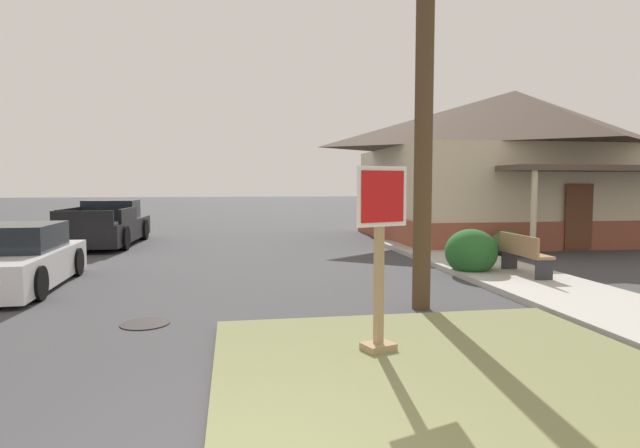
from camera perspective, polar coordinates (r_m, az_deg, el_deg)
name	(u,v)px	position (r m, az deg, el deg)	size (l,w,h in m)	color
grass_corner_patch	(468,389)	(5.56, 15.84, -16.93)	(4.98, 5.63, 0.08)	olive
sidewalk_strip	(553,289)	(10.86, 24.04, -6.53)	(2.20, 16.79, 0.12)	#B2AFA8
stop_sign	(380,263)	(6.17, 6.54, -4.25)	(0.66, 0.39, 2.17)	#A3845B
manhole_cover	(145,324)	(8.18, -18.55, -10.28)	(0.70, 0.70, 0.02)	black
parked_sedan_white	(11,261)	(11.92, -30.65, -3.47)	(2.05, 4.19, 1.25)	silver
pickup_truck_black	(107,226)	(18.94, -22.20, -0.25)	(2.14, 5.25, 1.48)	black
street_bench	(523,252)	(11.97, 21.30, -2.90)	(0.44, 1.55, 0.85)	#93704C
corner_house	(513,163)	(20.93, 20.35, 6.25)	(10.54, 9.26, 5.49)	brown
shrub_near_porch	(508,243)	(15.88, 19.83, -1.96)	(0.99, 0.99, 0.72)	#3C5830
shrub_by_curb	(471,252)	(12.24, 16.16, -2.95)	(1.16, 1.16, 1.04)	#266028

